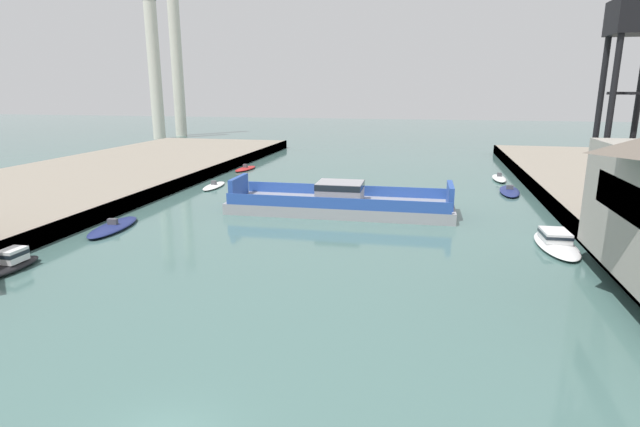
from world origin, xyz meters
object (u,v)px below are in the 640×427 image
chain_ferry (340,203)px  moored_boat_mid_right (214,186)px  moored_boat_upstream_a (499,178)px  moored_boat_near_left (11,263)px  crane_tower (632,54)px  smokestack_distant_b (154,63)px  moored_boat_mid_left (556,242)px  moored_boat_far_left (245,169)px  moored_boat_near_right (509,191)px  smokestack_distant_a (177,59)px  moored_boat_far_right (113,227)px

chain_ferry → moored_boat_mid_right: bearing=151.9°
moored_boat_upstream_a → moored_boat_near_left: bearing=-130.3°
crane_tower → smokestack_distant_b: (-80.39, 74.03, 3.62)m
moored_boat_mid_left → moored_boat_far_left: moored_boat_mid_left is taller
moored_boat_near_left → moored_boat_near_right: 51.73m
moored_boat_upstream_a → smokestack_distant_b: size_ratio=0.17×
moored_boat_far_left → moored_boat_mid_right: bearing=-85.8°
smokestack_distant_a → moored_boat_far_right: bearing=-66.3°
moored_boat_far_left → crane_tower: crane_tower is taller
moored_boat_upstream_a → moored_boat_near_right: bearing=-89.1°
moored_boat_upstream_a → smokestack_distant_a: 94.26m
moored_boat_near_left → moored_boat_far_left: size_ratio=0.81×
chain_ferry → moored_boat_near_left: 28.96m
moored_boat_near_right → smokestack_distant_b: (-76.27, 52.56, 18.08)m
moored_boat_mid_right → smokestack_distant_a: 79.45m
smokestack_distant_b → smokestack_distant_a: bearing=84.5°
moored_boat_mid_right → moored_boat_upstream_a: 38.62m
moored_boat_mid_right → crane_tower: crane_tower is taller
moored_boat_far_right → smokestack_distant_a: (-38.25, 86.96, 19.44)m
moored_boat_near_left → smokestack_distant_b: smokestack_distant_b is taller
moored_boat_near_left → moored_boat_near_right: bearing=43.3°
moored_boat_upstream_a → moored_boat_far_right: bearing=-137.8°
moored_boat_far_left → moored_boat_far_right: size_ratio=0.79×
chain_ferry → moored_boat_far_right: (-18.70, -10.80, -0.73)m
moored_boat_near_right → moored_boat_mid_left: size_ratio=0.93×
moored_boat_mid_left → moored_boat_upstream_a: (-0.60, 30.63, -0.18)m
chain_ferry → smokestack_distant_b: 89.81m
moored_boat_mid_right → moored_boat_far_right: size_ratio=0.81×
moored_boat_near_right → moored_boat_far_left: size_ratio=1.24×
moored_boat_near_left → moored_boat_upstream_a: (37.53, 44.32, -0.26)m
moored_boat_mid_left → smokestack_distant_a: smokestack_distant_a is taller
chain_ferry → moored_boat_near_right: 23.03m
moored_boat_mid_left → moored_boat_mid_right: moored_boat_mid_left is taller
moored_boat_upstream_a → crane_tower: size_ratio=0.35×
smokestack_distant_a → moored_boat_mid_left: bearing=-48.0°
moored_boat_mid_left → crane_tower: (3.65, 0.30, 14.25)m
moored_boat_near_left → moored_boat_far_left: bearing=89.8°
chain_ferry → moored_boat_upstream_a: bearing=51.2°
chain_ferry → smokestack_distant_b: size_ratio=0.66×
moored_boat_far_left → crane_tower: 54.16m
smokestack_distant_b → moored_boat_far_left: bearing=-47.7°
moored_boat_near_right → moored_boat_mid_right: size_ratio=1.21×
moored_boat_mid_right → moored_boat_near_right: bearing=6.6°
moored_boat_near_left → moored_boat_near_right: moored_boat_near_left is taller
moored_boat_near_right → moored_boat_far_right: (-37.08, -24.67, 0.01)m
crane_tower → smokestack_distant_a: (-79.45, 83.76, 4.99)m
moored_boat_far_left → smokestack_distant_a: size_ratio=0.16×
chain_ferry → moored_boat_far_left: bearing=128.8°
crane_tower → moored_boat_near_right: bearing=100.9°
moored_boat_near_left → moored_boat_mid_left: 40.52m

